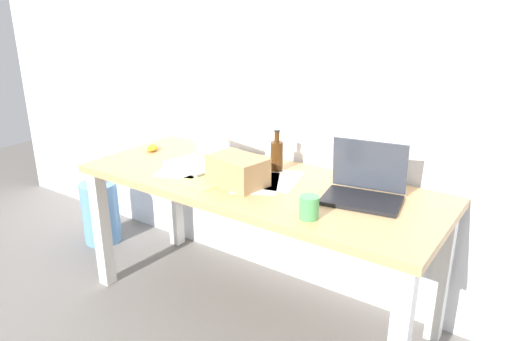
# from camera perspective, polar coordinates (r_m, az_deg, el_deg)

# --- Properties ---
(ground_plane) EXTENTS (8.00, 8.00, 0.00)m
(ground_plane) POSITION_cam_1_polar(r_m,az_deg,el_deg) (2.70, 0.00, -15.84)
(ground_plane) COLOR slate
(back_wall) EXTENTS (5.20, 0.08, 2.60)m
(back_wall) POSITION_cam_1_polar(r_m,az_deg,el_deg) (2.56, 5.42, 13.61)
(back_wall) COLOR white
(back_wall) RESTS_ON ground
(desk) EXTENTS (1.82, 0.71, 0.73)m
(desk) POSITION_cam_1_polar(r_m,az_deg,el_deg) (2.38, 0.00, -3.31)
(desk) COLOR tan
(desk) RESTS_ON ground
(laptop_left) EXTENTS (0.33, 0.29, 0.21)m
(laptop_left) POSITION_cam_1_polar(r_m,az_deg,el_deg) (2.56, -6.56, 1.57)
(laptop_left) COLOR gray
(laptop_left) RESTS_ON desk
(laptop_right) EXTENTS (0.37, 0.29, 0.25)m
(laptop_right) POSITION_cam_1_polar(r_m,az_deg,el_deg) (2.16, 12.73, -1.92)
(laptop_right) COLOR black
(laptop_right) RESTS_ON desk
(beer_bottle) EXTENTS (0.06, 0.06, 0.22)m
(beer_bottle) POSITION_cam_1_polar(r_m,az_deg,el_deg) (2.45, 2.46, 1.83)
(beer_bottle) COLOR #47280F
(beer_bottle) RESTS_ON desk
(computer_mouse) EXTENTS (0.11, 0.12, 0.03)m
(computer_mouse) POSITION_cam_1_polar(r_m,az_deg,el_deg) (2.86, -12.19, 2.63)
(computer_mouse) COLOR gold
(computer_mouse) RESTS_ON desk
(cardboard_box) EXTENTS (0.30, 0.22, 0.14)m
(cardboard_box) POSITION_cam_1_polar(r_m,az_deg,el_deg) (2.27, -2.20, -0.02)
(cardboard_box) COLOR tan
(cardboard_box) RESTS_ON desk
(coffee_mug) EXTENTS (0.08, 0.08, 0.09)m
(coffee_mug) POSITION_cam_1_polar(r_m,az_deg,el_deg) (1.94, 6.30, -4.35)
(coffee_mug) COLOR #4C9E56
(coffee_mug) RESTS_ON desk
(paper_sheet_near_back) EXTENTS (0.27, 0.34, 0.00)m
(paper_sheet_near_back) POSITION_cam_1_polar(r_m,az_deg,el_deg) (2.35, 2.45, -1.08)
(paper_sheet_near_back) COLOR white
(paper_sheet_near_back) RESTS_ON desk
(paper_yellow_folder) EXTENTS (0.25, 0.32, 0.00)m
(paper_yellow_folder) POSITION_cam_1_polar(r_m,az_deg,el_deg) (2.38, -5.45, -0.95)
(paper_yellow_folder) COLOR #F4E06B
(paper_yellow_folder) RESTS_ON desk
(paper_sheet_center) EXTENTS (0.33, 0.36, 0.00)m
(paper_sheet_center) POSITION_cam_1_polar(r_m,az_deg,el_deg) (2.31, 0.02, -1.44)
(paper_sheet_center) COLOR white
(paper_sheet_center) RESTS_ON desk
(paper_sheet_front_left) EXTENTS (0.31, 0.36, 0.00)m
(paper_sheet_front_left) POSITION_cam_1_polar(r_m,az_deg,el_deg) (2.54, -8.77, 0.31)
(paper_sheet_front_left) COLOR white
(paper_sheet_front_left) RESTS_ON desk
(water_cooler_jug) EXTENTS (0.24, 0.24, 0.47)m
(water_cooler_jug) POSITION_cam_1_polar(r_m,az_deg,el_deg) (3.42, -17.93, -4.67)
(water_cooler_jug) COLOR #598CC6
(water_cooler_jug) RESTS_ON ground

